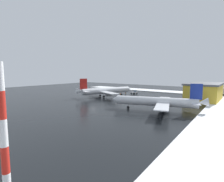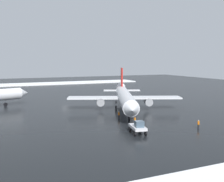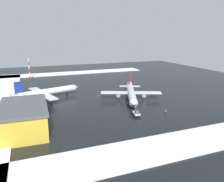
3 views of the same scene
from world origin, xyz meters
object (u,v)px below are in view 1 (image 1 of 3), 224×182
(airplane_far_rear, at_px, (105,91))
(cargo_hangar, at_px, (204,92))
(ground_crew_by_nose_gear, at_px, (120,94))
(ground_crew_near_tug, at_px, (126,93))
(antenna_mast, at_px, (4,147))
(airplane_foreground_jet, at_px, (158,102))
(ground_crew_beside_wing, at_px, (120,91))
(pushback_tug, at_px, (134,92))

(airplane_far_rear, relative_size, cargo_hangar, 1.36)
(ground_crew_by_nose_gear, xyz_separation_m, ground_crew_near_tug, (6.67, 0.44, 0.00))
(ground_crew_by_nose_gear, height_order, antenna_mast, antenna_mast)
(airplane_foreground_jet, bearing_deg, ground_crew_near_tug, -60.57)
(antenna_mast, xyz_separation_m, cargo_hangar, (90.90, -3.20, -3.19))
(ground_crew_beside_wing, xyz_separation_m, ground_crew_near_tug, (-7.81, -9.67, 0.00))
(ground_crew_near_tug, bearing_deg, pushback_tug, -45.37)
(airplane_foreground_jet, bearing_deg, ground_crew_beside_wing, -59.54)
(airplane_far_rear, relative_size, ground_crew_beside_wing, 20.20)
(pushback_tug, relative_size, ground_crew_by_nose_gear, 2.90)
(pushback_tug, height_order, ground_crew_by_nose_gear, pushback_tug)
(antenna_mast, bearing_deg, pushback_tug, 21.94)
(airplane_far_rear, distance_m, ground_crew_by_nose_gear, 9.81)
(airplane_foreground_jet, xyz_separation_m, cargo_hangar, (36.14, -10.10, 1.03))
(ground_crew_near_tug, xyz_separation_m, cargo_hangar, (4.25, -43.39, 3.47))
(cargo_hangar, bearing_deg, ground_crew_beside_wing, 87.82)
(airplane_foreground_jet, bearing_deg, antenna_mast, 80.37)
(airplane_far_rear, height_order, airplane_foreground_jet, airplane_far_rear)
(ground_crew_near_tug, bearing_deg, airplane_far_rear, 139.42)
(cargo_hangar, bearing_deg, pushback_tug, 88.84)
(ground_crew_near_tug, relative_size, antenna_mast, 0.11)
(airplane_foreground_jet, xyz_separation_m, ground_crew_beside_wing, (39.70, 42.96, -2.44))
(airplane_far_rear, xyz_separation_m, cargo_hangar, (18.67, -48.39, 0.89))
(ground_crew_by_nose_gear, xyz_separation_m, antenna_mast, (-79.98, -39.74, 6.66))
(pushback_tug, relative_size, antenna_mast, 0.32)
(airplane_far_rear, distance_m, cargo_hangar, 51.87)
(pushback_tug, xyz_separation_m, ground_crew_beside_wing, (1.56, 12.44, -0.31))
(ground_crew_by_nose_gear, relative_size, ground_crew_near_tug, 1.00)
(ground_crew_near_tug, bearing_deg, ground_crew_by_nose_gear, 162.35)
(pushback_tug, height_order, ground_crew_near_tug, pushback_tug)
(airplane_foreground_jet, xyz_separation_m, ground_crew_by_nose_gear, (25.22, 32.85, -2.44))
(antenna_mast, bearing_deg, airplane_far_rear, 32.03)
(pushback_tug, relative_size, cargo_hangar, 0.19)
(ground_crew_by_nose_gear, distance_m, ground_crew_beside_wing, 17.66)
(ground_crew_by_nose_gear, bearing_deg, airplane_far_rear, 152.65)
(ground_crew_near_tug, xyz_separation_m, antenna_mast, (-86.65, -40.19, 6.66))
(airplane_foreground_jet, distance_m, cargo_hangar, 37.54)
(airplane_foreground_jet, distance_m, pushback_tug, 48.89)
(ground_crew_beside_wing, bearing_deg, airplane_foreground_jet, 112.46)
(ground_crew_by_nose_gear, distance_m, antenna_mast, 89.56)
(airplane_far_rear, relative_size, pushback_tug, 6.97)
(ground_crew_near_tug, height_order, antenna_mast, antenna_mast)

